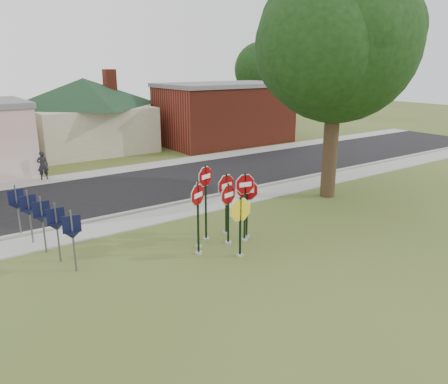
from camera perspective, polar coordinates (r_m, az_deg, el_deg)
ground at (r=14.59m, az=3.68°, el=-8.75°), size 120.00×120.00×0.00m
sidewalk_near at (r=18.85m, az=-6.86°, el=-2.80°), size 60.00×1.60×0.06m
road at (r=22.74m, az=-12.31°, el=0.28°), size 60.00×7.00×0.04m
sidewalk_far at (r=26.64m, az=-15.99°, el=2.40°), size 60.00×1.60×0.06m
curb at (r=19.68m, az=-8.26°, el=-1.89°), size 60.00×0.20×0.14m
stop_sign_center at (r=15.26m, az=0.56°, el=-1.87°), size 0.97×0.26×2.33m
stop_sign_yellow at (r=14.28m, az=2.14°, el=-3.63°), size 1.09×0.24×2.18m
stop_sign_left at (r=14.39m, az=-3.43°, el=-2.32°), size 0.91×0.41×2.58m
stop_sign_right at (r=15.48m, az=2.75°, el=-0.77°), size 1.00×0.24×2.63m
stop_sign_back_right at (r=16.11m, az=0.29°, el=-0.41°), size 1.11×0.24×2.47m
stop_sign_back_left at (r=15.48m, az=-2.42°, el=-0.08°), size 0.95×0.33×2.89m
stop_sign_far_right at (r=15.81m, az=3.04°, el=-0.98°), size 0.72×0.86×2.40m
stop_sign_far_left at (r=14.89m, az=-3.41°, el=-1.69°), size 0.69×0.79×2.55m
route_sign_row at (r=15.82m, az=-22.64°, el=-3.22°), size 1.43×4.63×2.00m
building_house at (r=33.95m, az=-17.74°, el=11.37°), size 11.60×11.60×6.20m
building_brick at (r=35.41m, az=0.07°, el=10.29°), size 10.20×6.20×4.75m
oak_tree at (r=21.00m, az=14.63°, el=18.51°), size 10.79×10.19×10.75m
bg_tree_right at (r=47.27m, az=4.89°, el=15.64°), size 5.60×5.60×8.40m
pedestrian at (r=25.87m, az=-22.59°, el=3.23°), size 0.65×0.51×1.58m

